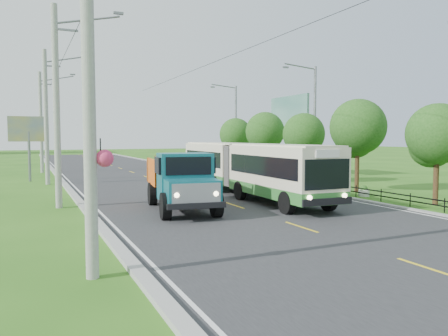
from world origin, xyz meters
TOP-DOWN VIEW (x-y plane):
  - ground at (0.00, 0.00)m, footprint 240.00×240.00m
  - road at (0.00, 20.00)m, footprint 14.00×120.00m
  - curb_left at (-7.20, 20.00)m, footprint 0.40×120.00m
  - curb_right at (7.15, 20.00)m, footprint 0.30×120.00m
  - edge_line_left at (-6.65, 20.00)m, footprint 0.12×120.00m
  - edge_line_right at (6.65, 20.00)m, footprint 0.12×120.00m
  - centre_dash at (0.00, 0.00)m, footprint 0.12×2.20m
  - railing_right at (8.00, 14.00)m, footprint 0.04×40.00m
  - pole_nearest at (-8.24, -3.00)m, footprint 3.51×0.44m
  - pole_near at (-8.26, 9.00)m, footprint 3.51×0.32m
  - pole_mid at (-8.26, 21.00)m, footprint 3.51×0.32m
  - pole_far at (-8.26, 33.00)m, footprint 3.51×0.32m
  - tree_second at (9.86, 2.14)m, footprint 3.18×3.26m
  - tree_third at (9.86, 8.14)m, footprint 3.60×3.62m
  - tree_fourth at (9.86, 14.14)m, footprint 3.24×3.31m
  - tree_fifth at (9.86, 20.14)m, footprint 3.48×3.52m
  - tree_back at (9.86, 26.14)m, footprint 3.30×3.36m
  - streetlight_mid at (10.64, 14.00)m, footprint 3.02×0.20m
  - streetlight_far at (10.64, 28.00)m, footprint 3.02×0.20m
  - planter_near at (8.60, 6.00)m, footprint 0.64×0.64m
  - planter_mid at (8.60, 14.00)m, footprint 0.64×0.64m
  - planter_far at (8.60, 22.00)m, footprint 0.64×0.64m
  - billboard_left at (-9.50, 24.00)m, footprint 3.00×0.20m
  - billboard_right at (12.30, 20.00)m, footprint 0.24×6.00m
  - bus at (2.40, 9.20)m, footprint 3.00×16.00m
  - dump_truck at (-2.95, 5.83)m, footprint 3.38×6.93m

SIDE VIEW (x-z plane):
  - ground at x=0.00m, z-range 0.00..0.00m
  - road at x=0.00m, z-range 0.00..0.02m
  - edge_line_left at x=-6.65m, z-range 0.02..0.02m
  - edge_line_right at x=6.65m, z-range 0.02..0.02m
  - centre_dash at x=0.00m, z-range 0.02..0.02m
  - curb_right at x=7.15m, z-range 0.00..0.10m
  - curb_left at x=-7.20m, z-range 0.00..0.15m
  - planter_near at x=8.60m, z-range -0.05..0.62m
  - planter_mid at x=8.60m, z-range -0.05..0.62m
  - planter_far at x=8.60m, z-range -0.05..0.62m
  - railing_right at x=8.00m, z-range 0.00..0.60m
  - dump_truck at x=-2.95m, z-range 0.18..2.98m
  - bus at x=2.40m, z-range 0.31..3.39m
  - tree_second at x=9.86m, z-range 0.87..6.17m
  - tree_fourth at x=9.86m, z-range 0.89..6.29m
  - tree_back at x=9.86m, z-range 0.90..6.40m
  - tree_fifth at x=9.86m, z-range 0.95..6.75m
  - billboard_left at x=-9.50m, z-range 1.27..6.47m
  - tree_third at x=9.86m, z-range 0.99..6.99m
  - streetlight_mid at x=10.64m, z-range 0.37..9.44m
  - streetlight_far at x=10.64m, z-range 0.37..9.44m
  - pole_nearest at x=-8.24m, z-range -0.06..9.94m
  - pole_near at x=-8.26m, z-range 0.09..10.09m
  - pole_mid at x=-8.26m, z-range 0.09..10.09m
  - pole_far at x=-8.26m, z-range 0.09..10.09m
  - billboard_right at x=12.30m, z-range 1.69..8.99m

